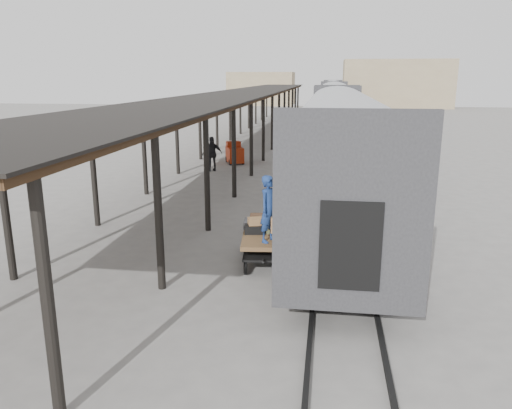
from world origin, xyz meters
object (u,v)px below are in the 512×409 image
object	(u,v)px
porter	(269,209)
pedestrian	(212,154)
luggage_tug	(235,154)
baggage_cart	(265,241)

from	to	relation	value
porter	pedestrian	distance (m)	15.32
luggage_tug	porter	bearing A→B (deg)	-98.23
pedestrian	luggage_tug	bearing A→B (deg)	-129.74
porter	baggage_cart	bearing A→B (deg)	45.83
porter	pedestrian	world-z (taller)	porter
porter	luggage_tug	bearing A→B (deg)	42.48
luggage_tug	porter	world-z (taller)	porter
baggage_cart	porter	xyz separation A→B (m)	(0.20, -0.65, 1.13)
baggage_cart	porter	bearing A→B (deg)	-79.01
baggage_cart	pedestrian	xyz separation A→B (m)	(-4.74, 13.83, 0.33)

